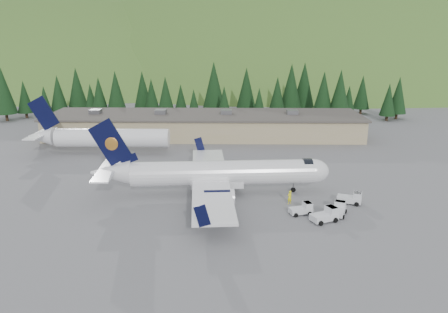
% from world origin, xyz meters
% --- Properties ---
extents(ground, '(600.00, 600.00, 0.00)m').
position_xyz_m(ground, '(0.00, 0.00, 0.00)').
color(ground, '#5E5E62').
extents(airliner, '(34.71, 32.58, 11.51)m').
position_xyz_m(airliner, '(-1.01, -0.08, 3.07)').
color(airliner, white).
rests_on(airliner, ground).
extents(second_airliner, '(27.50, 11.00, 10.05)m').
position_xyz_m(second_airliner, '(-24.92, 22.00, 3.32)').
color(second_airliner, white).
rests_on(second_airliner, ground).
extents(baggage_tug_a, '(3.19, 2.38, 1.55)m').
position_xyz_m(baggage_tug_a, '(10.47, -7.37, 0.69)').
color(baggage_tug_a, silver).
rests_on(baggage_tug_a, ground).
extents(baggage_tug_b, '(3.60, 2.77, 1.73)m').
position_xyz_m(baggage_tug_b, '(17.83, -3.60, 0.78)').
color(baggage_tug_b, silver).
rests_on(baggage_tug_b, ground).
extents(baggage_tug_c, '(2.65, 3.32, 1.59)m').
position_xyz_m(baggage_tug_c, '(15.19, -7.47, 0.71)').
color(baggage_tug_c, silver).
rests_on(baggage_tug_c, ground).
extents(terminal_building, '(71.00, 17.00, 6.10)m').
position_xyz_m(terminal_building, '(-5.01, 38.00, 2.62)').
color(terminal_building, tan).
rests_on(terminal_building, ground).
extents(baggage_tug_d, '(3.76, 3.08, 1.80)m').
position_xyz_m(baggage_tug_d, '(13.08, -9.57, 0.80)').
color(baggage_tug_d, silver).
rests_on(baggage_tug_d, ground).
extents(ramp_worker, '(0.84, 0.76, 1.92)m').
position_xyz_m(ramp_worker, '(9.23, -3.86, 0.96)').
color(ramp_worker, '#FFF617').
rests_on(ramp_worker, ground).
extents(tree_line, '(111.98, 18.47, 14.16)m').
position_xyz_m(tree_line, '(-5.23, 61.26, 7.27)').
color(tree_line, black).
rests_on(tree_line, ground).
extents(hills, '(614.00, 330.00, 300.00)m').
position_xyz_m(hills, '(53.34, 207.38, -82.80)').
color(hills, '#32551E').
rests_on(hills, ground).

